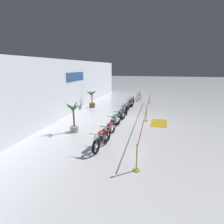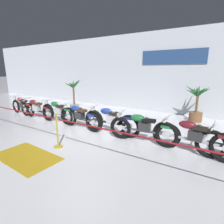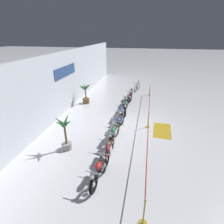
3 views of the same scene
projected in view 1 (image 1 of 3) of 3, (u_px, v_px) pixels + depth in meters
ground_plane at (132, 120)px, 12.45m from camera, size 120.00×120.00×0.00m
back_wall at (65, 88)px, 13.12m from camera, size 28.00×0.29×4.20m
motorcycle_red_0 at (102, 138)px, 8.14m from camera, size 2.13×0.62×0.93m
motorcycle_maroon_1 at (110, 129)px, 9.25m from camera, size 2.34×0.62×0.92m
motorcycle_green_2 at (116, 121)px, 10.65m from camera, size 2.21×0.62×0.96m
motorcycle_blue_3 at (121, 116)px, 11.82m from camera, size 2.22×0.62×0.94m
motorcycle_blue_4 at (123, 110)px, 13.18m from camera, size 2.26×0.62×0.98m
motorcycle_green_5 at (127, 107)px, 14.34m from camera, size 2.29×0.62×0.95m
motorcycle_maroon_6 at (130, 103)px, 15.70m from camera, size 2.32×0.62×0.97m
motorcycle_silver_7 at (132, 101)px, 16.83m from camera, size 2.35×0.62×0.97m
bicycle at (139, 97)px, 19.27m from camera, size 1.71×0.56×0.97m
potted_palm_left_of_row at (92, 99)px, 16.12m from camera, size 1.09×1.12×1.67m
potted_palm_right_of_row at (74, 119)px, 10.01m from camera, size 0.96×0.96×1.81m
stanchion_far_left at (145, 116)px, 10.66m from camera, size 12.48×0.28×1.05m
stanchion_mid_left at (146, 116)px, 12.10m from camera, size 0.28×0.28×1.05m
stanchion_mid_right at (150, 100)px, 18.00m from camera, size 0.28×0.28×1.05m
floor_banner at (159, 123)px, 11.76m from camera, size 1.92×1.12×0.01m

